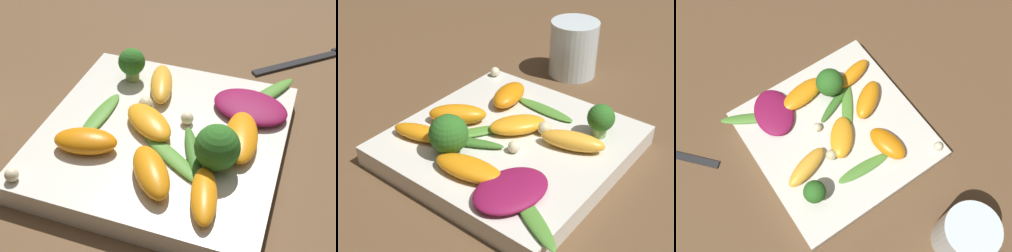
{
  "view_description": "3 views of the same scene",
  "coord_description": "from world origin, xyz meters",
  "views": [
    {
      "loc": [
        -0.12,
        0.34,
        0.33
      ],
      "look_at": [
        -0.01,
        0.0,
        0.04
      ],
      "focal_mm": 50.0,
      "sensor_mm": 36.0,
      "label": 1
    },
    {
      "loc": [
        -0.35,
        -0.27,
        0.33
      ],
      "look_at": [
        0.0,
        0.01,
        0.03
      ],
      "focal_mm": 50.0,
      "sensor_mm": 36.0,
      "label": 2
    },
    {
      "loc": [
        0.2,
        -0.12,
        0.56
      ],
      "look_at": [
        0.0,
        0.01,
        0.03
      ],
      "focal_mm": 42.0,
      "sensor_mm": 36.0,
      "label": 3
    }
  ],
  "objects": [
    {
      "name": "radicchio_leaf_0",
      "position": [
        -0.08,
        -0.06,
        0.03
      ],
      "size": [
        0.09,
        0.07,
        0.01
      ],
      "color": "maroon",
      "rests_on": "plate"
    },
    {
      "name": "broccoli_floret_0",
      "position": [
        0.06,
        -0.08,
        0.05
      ],
      "size": [
        0.03,
        0.03,
        0.04
      ],
      "color": "#84AD5B",
      "rests_on": "plate"
    },
    {
      "name": "ground_plane",
      "position": [
        0.0,
        0.0,
        0.0
      ],
      "size": [
        2.4,
        2.4,
        0.0
      ],
      "primitive_type": "plane",
      "color": "brown"
    },
    {
      "name": "orange_segment_0",
      "position": [
        0.02,
        -0.07,
        0.03
      ],
      "size": [
        0.05,
        0.08,
        0.02
      ],
      "color": "#FCAD33",
      "rests_on": "plate"
    },
    {
      "name": "arugula_sprig_3",
      "position": [
        -0.02,
        0.04,
        0.03
      ],
      "size": [
        0.09,
        0.07,
        0.01
      ],
      "color": "#518E33",
      "rests_on": "plate"
    },
    {
      "name": "arugula_sprig_0",
      "position": [
        0.07,
        0.0,
        0.03
      ],
      "size": [
        0.02,
        0.08,
        0.01
      ],
      "color": "#518E33",
      "rests_on": "plate"
    },
    {
      "name": "drinking_glass",
      "position": [
        0.22,
        0.05,
        0.04
      ],
      "size": [
        0.07,
        0.07,
        0.08
      ],
      "color": "silver",
      "rests_on": "ground_plane"
    },
    {
      "name": "plate",
      "position": [
        0.0,
        0.0,
        0.01
      ],
      "size": [
        0.24,
        0.24,
        0.02
      ],
      "color": "silver",
      "rests_on": "ground_plane"
    },
    {
      "name": "orange_segment_1",
      "position": [
        -0.01,
        0.07,
        0.04
      ],
      "size": [
        0.06,
        0.07,
        0.02
      ],
      "color": "orange",
      "rests_on": "plate"
    },
    {
      "name": "macadamia_nut_1",
      "position": [
        0.03,
        -0.03,
        0.03
      ],
      "size": [
        0.02,
        0.02,
        0.02
      ],
      "color": "beige",
      "rests_on": "plate"
    },
    {
      "name": "macadamia_nut_0",
      "position": [
        -0.02,
        -0.02,
        0.03
      ],
      "size": [
        0.01,
        0.01,
        0.01
      ],
      "color": "beige",
      "rests_on": "plate"
    },
    {
      "name": "orange_segment_5",
      "position": [
        0.01,
        -0.0,
        0.03
      ],
      "size": [
        0.07,
        0.07,
        0.02
      ],
      "color": "orange",
      "rests_on": "plate"
    },
    {
      "name": "macadamia_nut_2",
      "position": [
        0.1,
        0.11,
        0.03
      ],
      "size": [
        0.01,
        0.01,
        0.01
      ],
      "color": "beige",
      "rests_on": "plate"
    },
    {
      "name": "orange_segment_2",
      "position": [
        0.06,
        0.05,
        0.03
      ],
      "size": [
        0.07,
        0.04,
        0.02
      ],
      "color": "orange",
      "rests_on": "plate"
    },
    {
      "name": "broccoli_floret_1",
      "position": [
        -0.06,
        0.03,
        0.05
      ],
      "size": [
        0.04,
        0.04,
        0.05
      ],
      "color": "#7A9E51",
      "rests_on": "plate"
    },
    {
      "name": "arugula_sprig_2",
      "position": [
        -0.09,
        -0.1,
        0.03
      ],
      "size": [
        0.06,
        0.09,
        0.01
      ],
      "color": "#518E33",
      "rests_on": "plate"
    },
    {
      "name": "orange_segment_4",
      "position": [
        -0.08,
        -0.01,
        0.03
      ],
      "size": [
        0.04,
        0.08,
        0.02
      ],
      "color": "orange",
      "rests_on": "plate"
    },
    {
      "name": "arugula_sprig_1",
      "position": [
        -0.04,
        0.03,
        0.03
      ],
      "size": [
        0.05,
        0.08,
        0.01
      ],
      "color": "#3D7528",
      "rests_on": "plate"
    },
    {
      "name": "orange_segment_3",
      "position": [
        -0.07,
        0.08,
        0.03
      ],
      "size": [
        0.04,
        0.07,
        0.02
      ],
      "color": "orange",
      "rests_on": "plate"
    }
  ]
}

